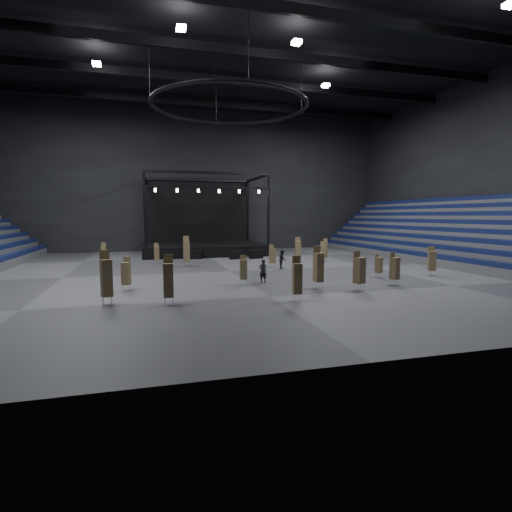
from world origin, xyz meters
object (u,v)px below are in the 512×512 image
object	(u,v)px
chair_stack_1	(359,270)
chair_stack_16	(325,249)
flight_case_right	(256,254)
flight_case_left	(194,255)
chair_stack_3	(106,277)
man_center	(263,271)
chair_stack_11	(243,269)
chair_stack_14	(432,260)
chair_stack_7	(394,268)
flight_case_mid	(236,255)
chair_stack_6	(168,279)
chair_stack_9	(298,249)
chair_stack_10	(379,265)
stage	(203,241)
chair_stack_8	(157,253)
chair_stack_4	(318,267)
chair_stack_2	(297,278)
chair_stack_15	(126,273)
chair_stack_5	(186,251)
crew_member	(282,259)
chair_stack_0	(323,251)
chair_stack_13	(104,255)
chair_stack_12	(272,255)

from	to	relation	value
chair_stack_1	chair_stack_16	xyz separation A→B (m)	(4.86, 14.98, -0.12)
flight_case_right	flight_case_left	bearing A→B (deg)	168.25
chair_stack_3	man_center	bearing A→B (deg)	5.81
chair_stack_11	chair_stack_14	distance (m)	14.50
chair_stack_3	chair_stack_7	size ratio (longest dim) A/B	1.29
flight_case_mid	chair_stack_14	world-z (taller)	chair_stack_14
man_center	chair_stack_1	bearing A→B (deg)	125.36
chair_stack_6	chair_stack_11	xyz separation A→B (m)	(5.03, 4.72, -0.27)
chair_stack_9	chair_stack_10	size ratio (longest dim) A/B	1.40
man_center	flight_case_mid	bearing A→B (deg)	-107.89
stage	chair_stack_6	bearing A→B (deg)	-101.40
chair_stack_1	chair_stack_7	distance (m)	3.33
chair_stack_8	chair_stack_16	distance (m)	16.34
stage	chair_stack_8	xyz separation A→B (m)	(-5.64, -9.67, -0.41)
chair_stack_7	chair_stack_4	bearing A→B (deg)	154.80
flight_case_right	chair_stack_8	xyz separation A→B (m)	(-10.22, -2.25, 0.59)
chair_stack_2	chair_stack_10	world-z (taller)	chair_stack_2
chair_stack_3	chair_stack_10	size ratio (longest dim) A/B	1.60
chair_stack_15	man_center	bearing A→B (deg)	27.06
chair_stack_5	chair_stack_15	bearing A→B (deg)	-114.69
flight_case_mid	chair_stack_2	world-z (taller)	chair_stack_2
crew_member	chair_stack_11	bearing A→B (deg)	158.12
chair_stack_0	chair_stack_16	bearing A→B (deg)	66.66
stage	chair_stack_9	xyz separation A→B (m)	(7.66, -11.59, -0.17)
chair_stack_9	chair_stack_14	world-z (taller)	chair_stack_9
chair_stack_0	chair_stack_15	distance (m)	20.83
chair_stack_9	chair_stack_14	size ratio (longest dim) A/B	1.10
stage	chair_stack_4	distance (m)	25.39
chair_stack_5	chair_stack_9	distance (m)	10.83
chair_stack_16	chair_stack_13	bearing A→B (deg)	-157.12
chair_stack_7	crew_member	distance (m)	10.65
chair_stack_7	man_center	world-z (taller)	chair_stack_7
chair_stack_4	chair_stack_15	world-z (taller)	chair_stack_4
chair_stack_2	chair_stack_13	world-z (taller)	chair_stack_2
flight_case_left	chair_stack_7	xyz separation A→B (m)	(10.62, -19.35, 0.68)
flight_case_mid	crew_member	bearing A→B (deg)	-75.29
stage	chair_stack_6	size ratio (longest dim) A/B	5.50
man_center	chair_stack_3	bearing A→B (deg)	12.28
flight_case_left	chair_stack_4	world-z (taller)	chair_stack_4
chair_stack_2	chair_stack_15	world-z (taller)	chair_stack_2
chair_stack_3	chair_stack_14	size ratio (longest dim) A/B	1.26
chair_stack_8	chair_stack_15	world-z (taller)	chair_stack_15
flight_case_left	chair_stack_4	distance (m)	19.79
chair_stack_5	chair_stack_11	distance (m)	10.75
flight_case_mid	chair_stack_4	xyz separation A→B (m)	(1.25, -17.73, 0.93)
chair_stack_1	crew_member	xyz separation A→B (m)	(-1.11, 10.80, -0.49)
flight_case_left	chair_stack_10	distance (m)	19.85
chair_stack_9	chair_stack_13	distance (m)	17.75
flight_case_left	chair_stack_1	world-z (taller)	chair_stack_1
chair_stack_8	chair_stack_12	xyz separation A→B (m)	(9.70, -5.03, 0.02)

